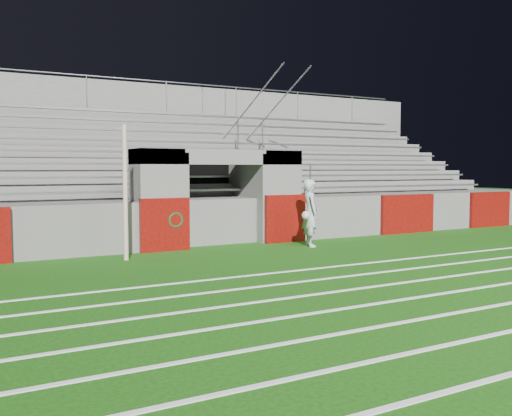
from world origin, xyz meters
TOP-DOWN VIEW (x-y plane):
  - ground at (0.00, 0.00)m, footprint 90.00×90.00m
  - field_post at (-3.07, 2.07)m, footprint 0.11×0.11m
  - field_markings at (0.00, -5.00)m, footprint 28.00×8.09m
  - stadium_structure at (0.00, 7.97)m, footprint 26.00×8.48m
  - goalkeeper_with_ball at (1.91, 1.87)m, footprint 0.77×0.80m
  - hose_coil at (-1.53, 2.93)m, footprint 0.57×0.14m

SIDE VIEW (x-z plane):
  - ground at x=0.00m, z-range 0.00..0.00m
  - field_markings at x=0.00m, z-range 0.00..0.01m
  - hose_coil at x=-1.53m, z-range 0.48..1.05m
  - goalkeeper_with_ball at x=1.91m, z-range 0.00..1.81m
  - stadium_structure at x=0.00m, z-range -1.22..4.20m
  - field_post at x=-3.07m, z-range 0.00..3.09m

